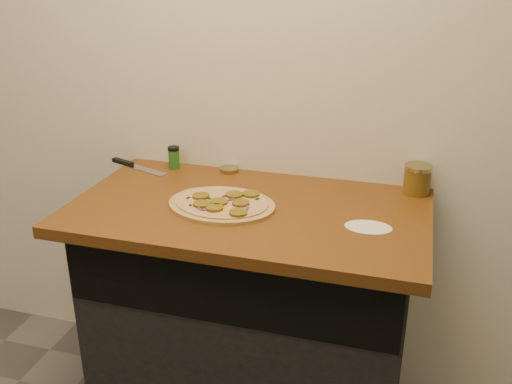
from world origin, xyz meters
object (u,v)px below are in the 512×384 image
(pizza, at_px, (222,204))
(salsa_jar, at_px, (417,179))
(spice_shaker, at_px, (174,158))
(chefs_knife, at_px, (134,166))

(pizza, relative_size, salsa_jar, 3.72)
(salsa_jar, xyz_separation_m, spice_shaker, (-0.93, -0.01, -0.01))
(pizza, relative_size, chefs_knife, 1.40)
(chefs_knife, bearing_deg, pizza, -29.60)
(pizza, height_order, chefs_knife, pizza)
(chefs_knife, xyz_separation_m, salsa_jar, (1.09, 0.04, 0.05))
(spice_shaker, bearing_deg, salsa_jar, 0.35)
(chefs_knife, bearing_deg, salsa_jar, 2.00)
(pizza, bearing_deg, salsa_jar, 26.07)
(pizza, distance_m, salsa_jar, 0.69)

